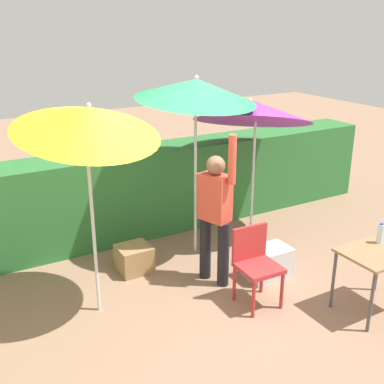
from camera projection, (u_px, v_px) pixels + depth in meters
name	position (u px, v px, depth m)	size (l,w,h in m)	color
ground_plane	(204.00, 283.00, 5.86)	(24.00, 24.00, 0.00)	#937056
hedge_row	(142.00, 191.00, 7.11)	(8.00, 0.70, 1.28)	#2D7033
umbrella_rainbow	(87.00, 121.00, 4.63)	(1.49, 1.48, 2.44)	silver
umbrella_orange	(253.00, 112.00, 6.65)	(1.76, 1.69, 2.32)	silver
umbrella_yellow	(196.00, 90.00, 5.96)	(1.56, 1.56, 2.45)	silver
person_vendor	(215.00, 211.00, 5.61)	(0.32, 0.55, 1.88)	black
chair_plastic	(255.00, 261.00, 5.33)	(0.46, 0.46, 0.89)	#B72D2D
cooler_box	(268.00, 263.00, 5.97)	(0.56, 0.36, 0.38)	silver
crate_cardboard	(134.00, 259.00, 6.10)	(0.41, 0.39, 0.34)	#9E7A4C
folding_table	(378.00, 258.00, 5.13)	(0.80, 0.60, 0.73)	#4C4C51
bottle_water	(380.00, 234.00, 5.24)	(0.07, 0.07, 0.24)	silver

